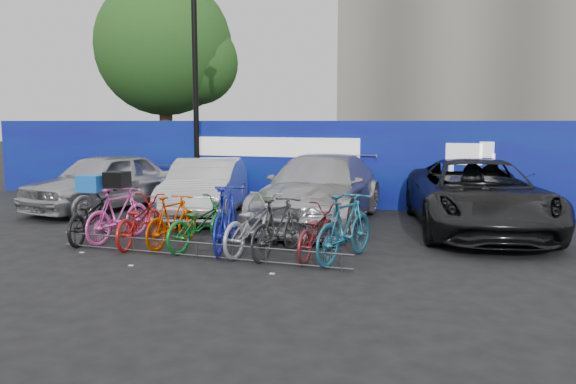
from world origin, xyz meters
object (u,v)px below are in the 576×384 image
at_px(bike_1, 118,214).
at_px(bike_3, 172,221).
at_px(bike_rack, 197,249).
at_px(tree, 170,50).
at_px(car_3, 477,196).
at_px(lamppost, 196,90).
at_px(car_0, 104,181).
at_px(bike_5, 226,218).
at_px(bike_9, 345,227).
at_px(bike_2, 139,221).
at_px(bike_4, 200,223).
at_px(bike_0, 92,216).
at_px(car_1, 206,188).
at_px(car_2, 320,189).
at_px(bike_7, 278,227).
at_px(bike_6, 253,224).
at_px(bike_8, 316,231).

distance_m(bike_1, bike_3, 1.28).
distance_m(bike_rack, bike_3, 1.18).
relative_size(tree, car_3, 1.39).
height_order(tree, lamppost, tree).
xyz_separation_m(car_0, car_3, (9.54, 0.16, 0.00)).
xyz_separation_m(bike_rack, bike_5, (0.22, 0.73, 0.45)).
bearing_deg(bike_9, bike_2, 15.62).
xyz_separation_m(bike_3, bike_4, (0.57, 0.04, -0.01)).
xyz_separation_m(tree, bike_0, (4.09, -10.05, -4.57)).
height_order(tree, car_1, tree).
bearing_deg(bike_4, car_2, -101.59).
bearing_deg(bike_rack, car_3, 42.52).
bearing_deg(bike_0, car_2, -149.40).
xyz_separation_m(lamppost, bike_7, (4.49, -5.41, -2.74)).
height_order(bike_rack, bike_7, bike_7).
xyz_separation_m(bike_0, bike_4, (2.36, 0.12, -0.01)).
height_order(car_0, bike_6, car_0).
xyz_separation_m(car_2, bike_6, (-0.35, -3.28, -0.27)).
bearing_deg(bike_9, bike_6, 11.56).
distance_m(lamppost, bike_6, 7.10).
relative_size(tree, bike_4, 4.22).
height_order(lamppost, bike_1, lamppost).
bearing_deg(bike_4, lamppost, -49.95).
bearing_deg(bike_0, car_1, -115.91).
distance_m(bike_0, bike_2, 1.12).
bearing_deg(bike_3, bike_9, -175.87).
height_order(car_1, bike_6, car_1).
relative_size(tree, car_2, 1.42).
distance_m(car_1, bike_6, 4.08).
relative_size(car_1, bike_1, 2.44).
relative_size(bike_5, bike_6, 1.02).
height_order(car_0, bike_3, car_0).
bearing_deg(bike_1, bike_8, -173.86).
relative_size(car_3, bike_6, 2.81).
height_order(bike_rack, car_0, car_0).
relative_size(tree, bike_3, 4.71).
height_order(car_3, bike_3, car_3).
relative_size(tree, lamppost, 1.28).
height_order(bike_4, bike_8, bike_4).
relative_size(bike_3, bike_9, 0.85).
distance_m(bike_rack, car_3, 6.23).
height_order(bike_4, bike_5, bike_5).
bearing_deg(bike_1, car_1, -89.66).
xyz_separation_m(car_2, bike_7, (0.21, -3.46, -0.27)).
relative_size(car_0, bike_9, 2.33).
relative_size(bike_0, bike_9, 0.97).
distance_m(car_2, bike_2, 4.36).
bearing_deg(bike_rack, car_0, 140.99).
bearing_deg(bike_3, car_1, -69.13).
relative_size(car_0, bike_2, 2.50).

